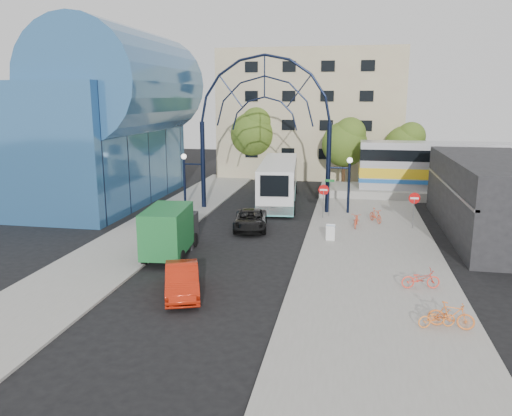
% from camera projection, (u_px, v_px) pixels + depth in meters
% --- Properties ---
extents(ground, '(120.00, 120.00, 0.00)m').
position_uv_depth(ground, '(219.00, 268.00, 26.52)').
color(ground, black).
rests_on(ground, ground).
extents(sidewalk_east, '(8.00, 56.00, 0.12)m').
position_uv_depth(sidewalk_east, '(370.00, 253.00, 28.88)').
color(sidewalk_east, gray).
rests_on(sidewalk_east, ground).
extents(plaza_west, '(5.00, 50.00, 0.12)m').
position_uv_depth(plaza_west, '(148.00, 232.00, 33.45)').
color(plaza_west, gray).
rests_on(plaza_west, ground).
extents(gateway_arch, '(13.64, 0.44, 12.10)m').
position_uv_depth(gateway_arch, '(264.00, 102.00, 38.09)').
color(gateway_arch, black).
rests_on(gateway_arch, ground).
extents(stop_sign, '(0.80, 0.07, 2.50)m').
position_uv_depth(stop_sign, '(324.00, 193.00, 36.72)').
color(stop_sign, slate).
rests_on(stop_sign, sidewalk_east).
extents(do_not_enter_sign, '(0.76, 0.07, 2.48)m').
position_uv_depth(do_not_enter_sign, '(414.00, 202.00, 33.67)').
color(do_not_enter_sign, slate).
rests_on(do_not_enter_sign, sidewalk_east).
extents(street_name_sign, '(0.70, 0.70, 2.80)m').
position_uv_depth(street_name_sign, '(329.00, 190.00, 37.19)').
color(street_name_sign, slate).
rests_on(street_name_sign, sidewalk_east).
extents(sandwich_board, '(0.55, 0.61, 0.99)m').
position_uv_depth(sandwich_board, '(330.00, 231.00, 31.07)').
color(sandwich_board, white).
rests_on(sandwich_board, sidewalk_east).
extents(transit_hall, '(16.50, 18.00, 14.50)m').
position_uv_depth(transit_hall, '(89.00, 124.00, 42.25)').
color(transit_hall, '#306195').
rests_on(transit_hall, ground).
extents(commercial_block_east, '(6.00, 16.00, 5.00)m').
position_uv_depth(commercial_block_east, '(494.00, 197.00, 32.65)').
color(commercial_block_east, black).
rests_on(commercial_block_east, ground).
extents(apartment_block, '(20.00, 12.10, 14.00)m').
position_uv_depth(apartment_block, '(312.00, 114.00, 58.17)').
color(apartment_block, tan).
rests_on(apartment_block, ground).
extents(train_platform, '(32.00, 5.00, 0.80)m').
position_uv_depth(train_platform, '(503.00, 196.00, 43.88)').
color(train_platform, gray).
rests_on(train_platform, ground).
extents(train_car, '(25.10, 3.05, 4.20)m').
position_uv_depth(train_car, '(506.00, 168.00, 43.34)').
color(train_car, '#B7B7BC').
rests_on(train_car, train_platform).
extents(tree_north_a, '(4.48, 4.48, 7.00)m').
position_uv_depth(tree_north_a, '(346.00, 141.00, 49.27)').
color(tree_north_a, '#382314').
rests_on(tree_north_a, ground).
extents(tree_north_b, '(5.12, 5.12, 8.00)m').
position_uv_depth(tree_north_b, '(254.00, 131.00, 54.78)').
color(tree_north_b, '#382314').
rests_on(tree_north_b, ground).
extents(tree_north_c, '(4.16, 4.16, 6.50)m').
position_uv_depth(tree_north_c, '(406.00, 144.00, 50.16)').
color(tree_north_c, '#382314').
rests_on(tree_north_c, ground).
extents(city_bus, '(4.05, 13.15, 3.56)m').
position_uv_depth(city_bus, '(279.00, 181.00, 42.83)').
color(city_bus, silver).
rests_on(city_bus, ground).
extents(green_truck, '(2.69, 5.96, 2.92)m').
position_uv_depth(green_truck, '(171.00, 230.00, 28.45)').
color(green_truck, black).
rests_on(green_truck, ground).
extents(black_suv, '(2.90, 5.05, 1.33)m').
position_uv_depth(black_suv, '(251.00, 220.00, 34.15)').
color(black_suv, black).
rests_on(black_suv, ground).
extents(red_sedan, '(2.83, 4.51, 1.40)m').
position_uv_depth(red_sedan, '(182.00, 280.00, 22.83)').
color(red_sedan, '#B41F0B').
rests_on(red_sedan, ground).
extents(bike_near_a, '(0.82, 1.94, 0.99)m').
position_uv_depth(bike_near_a, '(357.00, 220.00, 34.45)').
color(bike_near_a, '#DF4B2C').
rests_on(bike_near_a, sidewalk_east).
extents(bike_near_b, '(1.17, 1.69, 1.00)m').
position_uv_depth(bike_near_b, '(376.00, 215.00, 35.65)').
color(bike_near_b, '#D34B2A').
rests_on(bike_near_b, sidewalk_east).
extents(bike_far_a, '(1.87, 0.94, 0.94)m').
position_uv_depth(bike_far_a, '(421.00, 279.00, 23.28)').
color(bike_far_a, '#F84431').
rests_on(bike_far_a, sidewalk_east).
extents(bike_far_b, '(1.80, 0.83, 1.05)m').
position_uv_depth(bike_far_b, '(451.00, 315.00, 19.26)').
color(bike_far_b, orange).
rests_on(bike_far_b, sidewalk_east).
extents(bike_far_c, '(1.60, 0.98, 0.80)m').
position_uv_depth(bike_far_c, '(437.00, 318.00, 19.34)').
color(bike_far_c, orange).
rests_on(bike_far_c, sidewalk_east).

